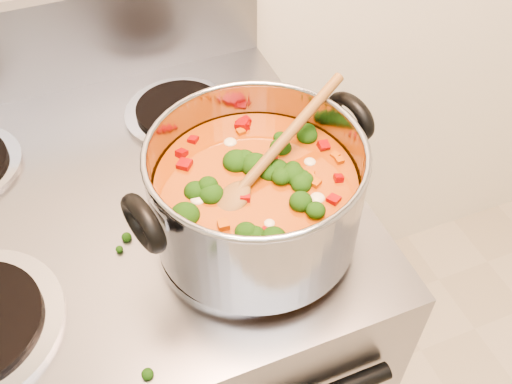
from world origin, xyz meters
The scene contains 4 objects.
electric_range centered at (0.00, 1.16, 0.47)m, with size 0.72×0.65×1.08m.
stockpot centered at (0.19, 1.02, 1.00)m, with size 0.33×0.26×0.16m.
wooden_spoon centered at (0.20, 1.02, 1.05)m, with size 0.22×0.13×0.09m.
cooktop_crumbs centered at (0.07, 1.00, 0.92)m, with size 0.34×0.13×0.01m.
Camera 1 is at (0.02, 0.58, 1.52)m, focal length 40.00 mm.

